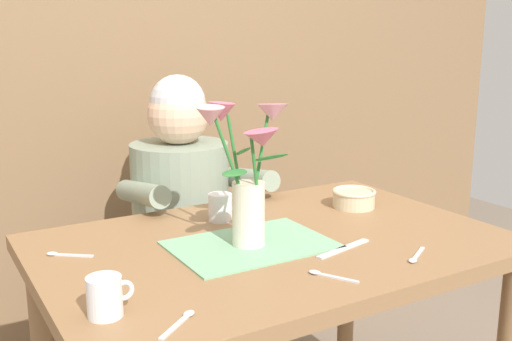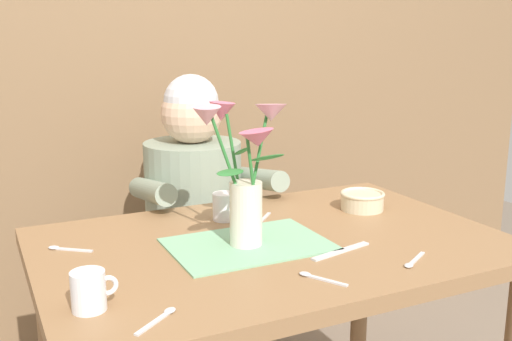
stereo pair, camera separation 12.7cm
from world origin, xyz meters
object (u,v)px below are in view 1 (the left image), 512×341
tea_cup (105,296)px  flower_vase (246,171)px  ceramic_mug (221,207)px  dinner_knife (344,249)px  ceramic_bowl (354,198)px  seated_person (182,237)px

tea_cup → flower_vase: bearing=24.9°
ceramic_mug → dinner_knife: bearing=-67.2°
ceramic_bowl → seated_person: bearing=127.4°
dinner_knife → ceramic_mug: ceramic_mug is taller
tea_cup → ceramic_mug: 0.63m
flower_vase → ceramic_bowl: size_ratio=2.67×
seated_person → ceramic_mug: seated_person is taller
flower_vase → ceramic_bowl: (0.46, 0.13, -0.17)m
seated_person → flower_vase: bearing=-101.2°
seated_person → tea_cup: size_ratio=12.20×
ceramic_bowl → dinner_knife: size_ratio=0.72×
seated_person → ceramic_bowl: seated_person is taller
ceramic_bowl → dinner_knife: (-0.26, -0.28, -0.03)m
seated_person → dinner_knife: 0.79m
seated_person → ceramic_mug: (-0.05, -0.40, 0.22)m
ceramic_bowl → ceramic_mug: size_ratio=1.46×
tea_cup → ceramic_mug: (0.46, 0.42, 0.00)m
flower_vase → ceramic_bowl: flower_vase is taller
dinner_knife → flower_vase: bearing=130.6°
ceramic_bowl → tea_cup: 0.94m
ceramic_bowl → ceramic_mug: bearing=168.0°
ceramic_bowl → ceramic_mug: (-0.42, 0.09, 0.01)m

